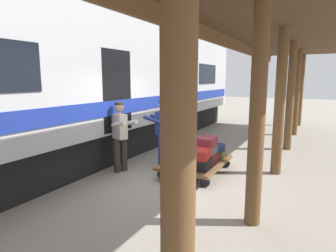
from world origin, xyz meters
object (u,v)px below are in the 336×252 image
(suitcase_black_hardshell, at_px, (199,163))
(suitcase_navy_fabric, at_px, (214,147))
(suitcase_slate_roller, at_px, (206,150))
(suitcase_yellow_case, at_px, (193,149))
(suitcase_maroon_trunk, at_px, (207,158))
(suitcase_olive_duffel, at_px, (214,154))
(suitcase_red_plastic, at_px, (200,154))
(luggage_cart, at_px, (196,163))
(suitcase_brown_leather, at_px, (176,161))
(porter_by_door, at_px, (120,134))
(suitcase_tan_vintage, at_px, (185,155))
(suitcase_burgundy_valise, at_px, (207,142))
(train_car, at_px, (73,86))
(porter_in_overalls, at_px, (162,131))

(suitcase_black_hardshell, bearing_deg, suitcase_navy_fabric, -89.30)
(suitcase_black_hardshell, xyz_separation_m, suitcase_slate_roller, (0.04, -0.52, 0.19))
(suitcase_yellow_case, height_order, suitcase_navy_fabric, suitcase_navy_fabric)
(suitcase_maroon_trunk, height_order, suitcase_slate_roller, suitcase_slate_roller)
(suitcase_olive_duffel, bearing_deg, suitcase_red_plastic, 91.49)
(suitcase_navy_fabric, bearing_deg, luggage_cart, 61.51)
(suitcase_brown_leather, bearing_deg, suitcase_yellow_case, -90.00)
(suitcase_slate_roller, xyz_separation_m, porter_by_door, (1.91, 0.75, 0.32))
(suitcase_slate_roller, bearing_deg, suitcase_tan_vintage, 0.24)
(luggage_cart, distance_m, suitcase_burgundy_valise, 0.61)
(train_car, height_order, porter_by_door, train_car)
(suitcase_red_plastic, bearing_deg, suitcase_olive_duffel, -88.51)
(suitcase_maroon_trunk, height_order, suitcase_burgundy_valise, suitcase_burgundy_valise)
(train_car, bearing_deg, suitcase_burgundy_valise, -172.55)
(suitcase_black_hardshell, bearing_deg, suitcase_olive_duffel, -90.00)
(suitcase_red_plastic, xyz_separation_m, suitcase_navy_fabric, (0.04, -1.03, -0.07))
(suitcase_tan_vintage, relative_size, porter_in_overalls, 0.37)
(suitcase_brown_leather, xyz_separation_m, suitcase_slate_roller, (-0.54, -0.52, 0.22))
(suitcase_maroon_trunk, relative_size, suitcase_red_plastic, 0.91)
(suitcase_black_hardshell, xyz_separation_m, porter_in_overalls, (1.30, -0.69, 0.51))
(suitcase_slate_roller, bearing_deg, train_car, 7.62)
(suitcase_brown_leather, bearing_deg, train_car, -0.59)
(suitcase_tan_vintage, distance_m, porter_in_overalls, 0.91)
(suitcase_black_hardshell, distance_m, suitcase_burgundy_valise, 0.64)
(suitcase_maroon_trunk, height_order, porter_by_door, porter_by_door)
(luggage_cart, bearing_deg, suitcase_navy_fabric, -118.49)
(suitcase_maroon_trunk, distance_m, suitcase_navy_fabric, 0.53)
(porter_by_door, bearing_deg, suitcase_brown_leather, -170.73)
(luggage_cart, distance_m, suitcase_maroon_trunk, 0.33)
(suitcase_black_hardshell, distance_m, porter_in_overalls, 1.55)
(suitcase_brown_leather, distance_m, suitcase_burgundy_valise, 0.87)
(suitcase_yellow_case, bearing_deg, suitcase_brown_leather, 90.00)
(luggage_cart, bearing_deg, suitcase_maroon_trunk, 180.00)
(train_car, relative_size, suitcase_navy_fabric, 44.32)
(porter_in_overalls, xyz_separation_m, porter_by_door, (0.66, 0.91, 0.00))
(suitcase_slate_roller, relative_size, porter_by_door, 0.26)
(suitcase_olive_duffel, relative_size, suitcase_burgundy_valise, 0.90)
(suitcase_black_hardshell, height_order, suitcase_red_plastic, suitcase_red_plastic)
(train_car, distance_m, suitcase_navy_fabric, 4.10)
(luggage_cart, height_order, suitcase_navy_fabric, suitcase_navy_fabric)
(suitcase_slate_roller, bearing_deg, suitcase_yellow_case, -43.86)
(suitcase_olive_duffel, relative_size, suitcase_black_hardshell, 0.98)
(suitcase_burgundy_valise, bearing_deg, suitcase_slate_roller, -12.43)
(suitcase_black_hardshell, distance_m, suitcase_red_plastic, 0.22)
(suitcase_tan_vintage, distance_m, suitcase_burgundy_valise, 0.69)
(suitcase_red_plastic, bearing_deg, porter_in_overalls, -27.45)
(porter_in_overalls, bearing_deg, suitcase_red_plastic, 152.55)
(luggage_cart, bearing_deg, porter_by_door, 24.07)
(suitcase_maroon_trunk, bearing_deg, porter_in_overalls, -7.35)
(porter_in_overalls, bearing_deg, suitcase_navy_fabric, -165.12)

